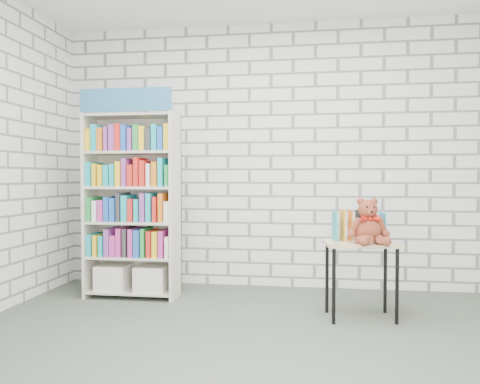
# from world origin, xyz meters

# --- Properties ---
(ground) EXTENTS (4.50, 4.50, 0.00)m
(ground) POSITION_xyz_m (0.00, 0.00, 0.00)
(ground) COLOR #434C40
(ground) RESTS_ON ground
(room_shell) EXTENTS (4.52, 4.02, 2.81)m
(room_shell) POSITION_xyz_m (0.00, 0.00, 1.78)
(room_shell) COLOR silver
(room_shell) RESTS_ON ground
(bookshelf) EXTENTS (0.89, 0.35, 2.00)m
(bookshelf) POSITION_xyz_m (-1.30, 1.36, 0.91)
(bookshelf) COLOR beige
(bookshelf) RESTS_ON ground
(display_table) EXTENTS (0.64, 0.48, 0.64)m
(display_table) POSITION_xyz_m (0.83, 0.95, 0.55)
(display_table) COLOR tan
(display_table) RESTS_ON ground
(table_books) EXTENTS (0.43, 0.23, 0.25)m
(table_books) POSITION_xyz_m (0.82, 1.05, 0.76)
(table_books) COLOR teal
(table_books) RESTS_ON display_table
(teddy_bear) EXTENTS (0.34, 0.33, 0.37)m
(teddy_bear) POSITION_xyz_m (0.88, 0.86, 0.78)
(teddy_bear) COLOR brown
(teddy_bear) RESTS_ON display_table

